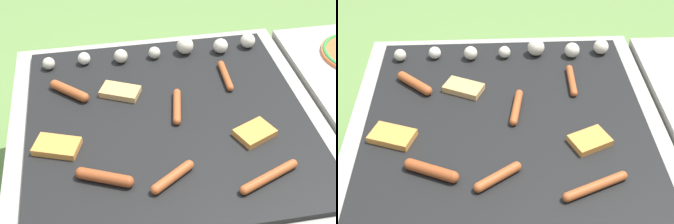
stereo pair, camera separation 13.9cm
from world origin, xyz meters
TOP-DOWN VIEW (x-y plane):
  - ground_plane at (0.00, 0.00)m, footprint 14.00×14.00m
  - grill at (0.00, 0.00)m, footprint 0.95×0.95m
  - sausage_front_center at (-0.03, -0.25)m, footprint 0.13×0.09m
  - sausage_back_center at (0.03, 0.03)m, footprint 0.05×0.16m
  - sausage_back_right at (0.21, -0.29)m, footprint 0.18×0.09m
  - sausage_mid_right at (-0.21, -0.22)m, footprint 0.15×0.08m
  - sausage_front_left at (0.22, 0.16)m, footprint 0.03×0.16m
  - sausage_mid_left at (-0.29, 0.16)m, footprint 0.12×0.11m
  - bread_slice_center at (-0.13, 0.14)m, footprint 0.14×0.11m
  - bread_slice_left at (0.23, -0.12)m, footprint 0.13×0.11m
  - bread_slice_right at (-0.33, -0.08)m, footprint 0.14×0.11m
  - mushroom_row at (0.07, 0.33)m, footprint 0.75×0.07m

SIDE VIEW (x-z plane):
  - ground_plane at x=0.00m, z-range 0.00..0.00m
  - grill at x=0.00m, z-range 0.00..0.45m
  - bread_slice_center at x=-0.13m, z-range 0.45..0.47m
  - bread_slice_left at x=0.23m, z-range 0.45..0.47m
  - bread_slice_right at x=-0.33m, z-range 0.45..0.47m
  - sausage_front_left at x=0.22m, z-range 0.45..0.47m
  - sausage_back_center at x=0.03m, z-range 0.45..0.48m
  - sausage_back_right at x=0.21m, z-range 0.45..0.48m
  - sausage_front_center at x=-0.03m, z-range 0.45..0.48m
  - sausage_mid_left at x=-0.29m, z-range 0.45..0.48m
  - sausage_mid_right at x=-0.21m, z-range 0.45..0.48m
  - mushroom_row at x=0.07m, z-range 0.45..0.51m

